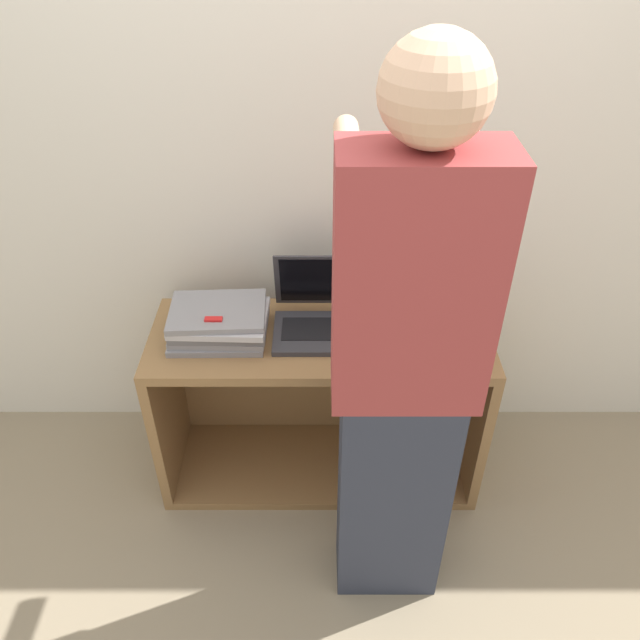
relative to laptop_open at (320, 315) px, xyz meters
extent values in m
plane|color=gray|center=(0.00, -0.28, -0.75)|extent=(12.00, 12.00, 0.00)
cube|color=silver|center=(0.00, 0.29, 0.45)|extent=(8.00, 0.05, 2.40)
cube|color=olive|center=(0.00, -0.05, -0.07)|extent=(1.23, 0.46, 0.04)
cube|color=olive|center=(0.00, -0.05, -0.73)|extent=(1.23, 0.46, 0.04)
cube|color=olive|center=(-0.60, -0.05, -0.40)|extent=(0.04, 0.46, 0.63)
cube|color=olive|center=(0.60, -0.05, -0.40)|extent=(0.04, 0.46, 0.63)
cube|color=olive|center=(0.00, 0.16, -0.40)|extent=(1.15, 0.04, 0.63)
cube|color=#333338|center=(0.00, -0.05, -0.04)|extent=(0.33, 0.24, 0.02)
cube|color=black|center=(0.00, -0.04, -0.03)|extent=(0.27, 0.13, 0.00)
cube|color=#333338|center=(0.00, 0.10, 0.08)|extent=(0.33, 0.06, 0.24)
cube|color=black|center=(0.00, 0.10, 0.09)|extent=(0.29, 0.05, 0.21)
cube|color=gray|center=(-0.36, -0.06, -0.04)|extent=(0.33, 0.24, 0.02)
cube|color=gray|center=(-0.36, -0.05, -0.02)|extent=(0.34, 0.25, 0.02)
cube|color=slate|center=(-0.35, -0.05, 0.00)|extent=(0.33, 0.24, 0.02)
cube|color=#B7B7BC|center=(-0.35, -0.05, 0.03)|extent=(0.34, 0.25, 0.02)
cube|color=gray|center=(-0.36, -0.04, 0.05)|extent=(0.34, 0.25, 0.02)
cube|color=gray|center=(0.35, -0.05, -0.04)|extent=(0.34, 0.25, 0.02)
cube|color=#B7B7BC|center=(0.36, -0.05, -0.02)|extent=(0.34, 0.26, 0.02)
cube|color=#B7B7BC|center=(0.36, -0.06, 0.00)|extent=(0.34, 0.26, 0.02)
cube|color=#232326|center=(0.35, -0.05, 0.03)|extent=(0.34, 0.25, 0.02)
cube|color=#B7B7BC|center=(0.36, -0.05, 0.05)|extent=(0.34, 0.25, 0.02)
cube|color=#2D3342|center=(0.23, -0.53, -0.31)|extent=(0.34, 0.20, 0.88)
cube|color=#993838|center=(0.23, -0.53, 0.48)|extent=(0.40, 0.20, 0.70)
sphere|color=#DBAD89|center=(0.23, -0.53, 0.95)|extent=(0.24, 0.24, 0.24)
cylinder|color=#DBAD89|center=(0.07, -0.27, 0.73)|extent=(0.07, 0.32, 0.07)
cylinder|color=#DBAD89|center=(0.39, -0.27, 0.73)|extent=(0.07, 0.32, 0.07)
cube|color=red|center=(-0.36, -0.11, 0.06)|extent=(0.06, 0.02, 0.01)
camera|label=1|loc=(0.00, -1.80, 1.33)|focal=35.00mm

